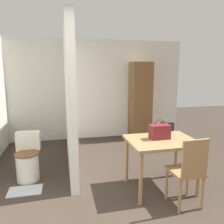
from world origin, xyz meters
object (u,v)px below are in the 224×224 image
(handbag, at_px, (160,132))
(toilet, at_px, (28,159))
(dining_table, at_px, (161,146))
(space_heater, at_px, (167,133))
(wooden_chair, at_px, (189,170))
(wooden_cabinet, at_px, (140,101))

(handbag, bearing_deg, toilet, 159.44)
(dining_table, xyz_separation_m, toilet, (-1.94, 0.77, -0.34))
(toilet, distance_m, space_heater, 3.18)
(wooden_chair, distance_m, handbag, 0.67)
(toilet, distance_m, handbag, 2.13)
(dining_table, bearing_deg, handbag, 103.19)
(wooden_chair, height_order, wooden_cabinet, wooden_cabinet)
(dining_table, distance_m, handbag, 0.21)
(dining_table, xyz_separation_m, wooden_chair, (0.14, -0.50, -0.15))
(dining_table, relative_size, handbag, 3.34)
(wooden_chair, bearing_deg, dining_table, 102.95)
(handbag, height_order, space_heater, handbag)
(wooden_chair, bearing_deg, handbag, 102.75)
(wooden_chair, relative_size, toilet, 1.28)
(wooden_cabinet, bearing_deg, handbag, -103.77)
(handbag, xyz_separation_m, space_heater, (1.05, 1.81, -0.59))
(handbag, relative_size, wooden_cabinet, 0.15)
(handbag, xyz_separation_m, wooden_cabinet, (0.60, 2.46, 0.11))
(handbag, bearing_deg, space_heater, 59.74)
(wooden_cabinet, bearing_deg, wooden_chair, -98.59)
(wooden_cabinet, distance_m, space_heater, 1.06)
(wooden_chair, relative_size, space_heater, 1.72)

